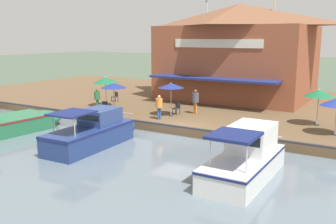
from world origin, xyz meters
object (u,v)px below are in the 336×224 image
at_px(patio_umbrella_back_row, 114,85).
at_px(motorboat_fourth_along, 249,157).
at_px(cafe_chair_beside_entrance, 115,96).
at_px(motorboat_outer_channel, 97,131).
at_px(tree_downstream_bank, 212,45).
at_px(cafe_chair_under_first_umbrella, 177,108).
at_px(motorboat_second_along, 5,125).
at_px(patio_umbrella_by_entrance, 106,80).
at_px(person_at_quay_edge, 159,104).
at_px(person_mid_patio, 195,99).
at_px(patio_umbrella_far_corner, 171,86).
at_px(person_near_entrance, 97,96).
at_px(cafe_chair_mid_patio, 104,106).
at_px(patio_umbrella_near_quay_edge, 319,93).
at_px(waterfront_restaurant, 238,51).

xyz_separation_m(patio_umbrella_back_row, motorboat_fourth_along, (5.65, 12.32, -1.82)).
relative_size(cafe_chair_beside_entrance, motorboat_outer_channel, 0.13).
xyz_separation_m(patio_umbrella_back_row, tree_downstream_bank, (-16.38, 0.45, 2.67)).
bearing_deg(motorboat_fourth_along, patio_umbrella_back_row, -114.64).
bearing_deg(cafe_chair_beside_entrance, cafe_chair_under_first_umbrella, 74.14).
height_order(motorboat_fourth_along, motorboat_second_along, motorboat_fourth_along).
xyz_separation_m(patio_umbrella_by_entrance, cafe_chair_under_first_umbrella, (-0.28, 6.51, -1.71)).
distance_m(person_at_quay_edge, motorboat_fourth_along, 10.19).
relative_size(person_mid_patio, motorboat_second_along, 0.21).
relative_size(cafe_chair_under_first_umbrella, motorboat_fourth_along, 0.13).
relative_size(patio_umbrella_by_entrance, motorboat_second_along, 0.28).
xyz_separation_m(patio_umbrella_far_corner, person_near_entrance, (0.85, -6.24, -1.16)).
xyz_separation_m(person_near_entrance, motorboat_second_along, (7.28, -1.46, -0.98)).
bearing_deg(person_mid_patio, person_at_quay_edge, -22.61).
bearing_deg(cafe_chair_mid_patio, cafe_chair_beside_entrance, -150.40).
xyz_separation_m(patio_umbrella_by_entrance, person_near_entrance, (1.33, 0.23, -1.14)).
distance_m(cafe_chair_beside_entrance, cafe_chair_under_first_umbrella, 7.80).
bearing_deg(motorboat_fourth_along, person_mid_patio, -140.74).
height_order(patio_umbrella_by_entrance, cafe_chair_under_first_umbrella, patio_umbrella_by_entrance).
relative_size(cafe_chair_beside_entrance, cafe_chair_mid_patio, 1.00).
height_order(patio_umbrella_back_row, motorboat_outer_channel, patio_umbrella_back_row).
distance_m(person_at_quay_edge, tree_downstream_bank, 17.11).
relative_size(patio_umbrella_far_corner, cafe_chair_mid_patio, 2.86).
bearing_deg(person_at_quay_edge, patio_umbrella_back_row, -89.26).
bearing_deg(person_mid_patio, cafe_chair_under_first_umbrella, -52.60).
height_order(motorboat_outer_channel, motorboat_fourth_along, motorboat_fourth_along).
bearing_deg(cafe_chair_mid_patio, patio_umbrella_near_quay_edge, 104.89).
bearing_deg(patio_umbrella_far_corner, person_near_entrance, -82.26).
xyz_separation_m(cafe_chair_mid_patio, person_at_quay_edge, (-0.13, 4.81, 0.59)).
relative_size(patio_umbrella_back_row, patio_umbrella_far_corner, 0.97).
xyz_separation_m(patio_umbrella_back_row, motorboat_second_along, (6.66, -3.66, -2.06)).
xyz_separation_m(waterfront_restaurant, person_near_entrance, (11.50, -7.18, -3.32)).
height_order(cafe_chair_beside_entrance, motorboat_second_along, motorboat_second_along).
distance_m(patio_umbrella_far_corner, person_at_quay_edge, 1.83).
height_order(patio_umbrella_back_row, cafe_chair_under_first_umbrella, patio_umbrella_back_row).
relative_size(person_mid_patio, motorboat_outer_channel, 0.27).
relative_size(waterfront_restaurant, person_at_quay_edge, 7.96).
relative_size(cafe_chair_under_first_umbrella, motorboat_second_along, 0.10).
relative_size(patio_umbrella_far_corner, motorboat_outer_channel, 0.36).
bearing_deg(cafe_chair_beside_entrance, cafe_chair_mid_patio, 29.60).
height_order(cafe_chair_beside_entrance, motorboat_fourth_along, motorboat_fourth_along).
xyz_separation_m(waterfront_restaurant, patio_umbrella_back_row, (12.12, -4.98, -2.25)).
distance_m(patio_umbrella_far_corner, cafe_chair_mid_patio, 5.46).
xyz_separation_m(cafe_chair_beside_entrance, person_mid_patio, (1.29, 8.61, 0.67)).
xyz_separation_m(waterfront_restaurant, person_mid_patio, (9.04, 0.20, -3.22)).
bearing_deg(person_mid_patio, motorboat_outer_channel, -12.95).
relative_size(person_near_entrance, motorboat_fourth_along, 0.25).
bearing_deg(patio_umbrella_far_corner, person_mid_patio, 144.64).
distance_m(patio_umbrella_far_corner, motorboat_fourth_along, 11.09).
relative_size(patio_umbrella_back_row, cafe_chair_under_first_umbrella, 2.77).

